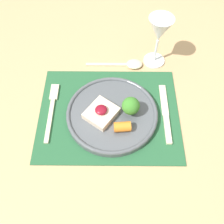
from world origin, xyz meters
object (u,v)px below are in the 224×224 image
at_px(knife, 166,117).
at_px(spoon, 129,64).
at_px(fork, 52,107).
at_px(wine_glass_near, 159,32).
at_px(dinner_plate, 113,113).

height_order(knife, spoon, spoon).
relative_size(fork, wine_glass_near, 1.19).
xyz_separation_m(fork, knife, (0.34, -0.03, 0.00)).
bearing_deg(fork, knife, -5.19).
relative_size(fork, knife, 1.00).
relative_size(knife, spoon, 1.08).
distance_m(dinner_plate, spoon, 0.21).
height_order(fork, knife, knife).
distance_m(knife, spoon, 0.23).
xyz_separation_m(knife, spoon, (-0.10, 0.21, 0.00)).
height_order(fork, spoon, spoon).
xyz_separation_m(knife, wine_glass_near, (-0.02, 0.23, 0.12)).
bearing_deg(dinner_plate, knife, -1.14).
bearing_deg(dinner_plate, wine_glass_near, 58.22).
relative_size(dinner_plate, wine_glass_near, 1.54).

